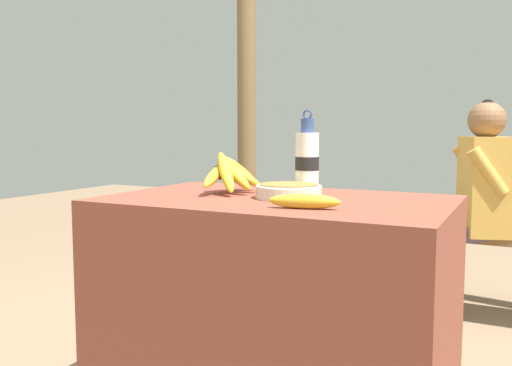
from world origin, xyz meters
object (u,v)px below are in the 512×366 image
(serving_bowl, at_px, (289,190))
(seated_vendor, at_px, (474,193))
(wooden_bench, at_px, (419,240))
(banana_bunch_green, at_px, (345,210))
(loose_banana_front, at_px, (304,201))
(water_bottle, at_px, (307,161))
(support_post_near, at_px, (247,87))
(banana_bunch_ripe, at_px, (230,173))

(serving_bowl, bearing_deg, seated_vendor, 71.66)
(wooden_bench, relative_size, banana_bunch_green, 5.34)
(loose_banana_front, bearing_deg, water_bottle, 110.19)
(banana_bunch_green, bearing_deg, serving_bowl, -80.10)
(wooden_bench, relative_size, seated_vendor, 1.46)
(seated_vendor, relative_size, support_post_near, 0.45)
(serving_bowl, bearing_deg, wooden_bench, 82.98)
(support_post_near, bearing_deg, banana_bunch_green, -12.70)
(wooden_bench, bearing_deg, support_post_near, 171.99)
(loose_banana_front, relative_size, banana_bunch_green, 0.67)
(banana_bunch_ripe, height_order, banana_bunch_green, banana_bunch_ripe)
(water_bottle, relative_size, wooden_bench, 0.18)
(banana_bunch_ripe, height_order, water_bottle, water_bottle)
(serving_bowl, relative_size, banana_bunch_green, 0.69)
(banana_bunch_green, bearing_deg, support_post_near, 167.30)
(banana_bunch_green, height_order, support_post_near, support_post_near)
(loose_banana_front, xyz_separation_m, seated_vendor, (0.32, 1.58, -0.12))
(banana_bunch_green, bearing_deg, water_bottle, -78.65)
(serving_bowl, bearing_deg, loose_banana_front, -56.27)
(banana_bunch_ripe, relative_size, serving_bowl, 1.44)
(seated_vendor, height_order, banana_bunch_green, seated_vendor)
(banana_bunch_ripe, bearing_deg, wooden_bench, 73.20)
(serving_bowl, xyz_separation_m, wooden_bench, (0.18, 1.43, -0.41))
(loose_banana_front, bearing_deg, seated_vendor, 78.47)
(loose_banana_front, height_order, support_post_near, support_post_near)
(support_post_near, bearing_deg, loose_banana_front, -58.01)
(loose_banana_front, relative_size, wooden_bench, 0.13)
(water_bottle, height_order, support_post_near, support_post_near)
(banana_bunch_ripe, relative_size, banana_bunch_green, 1.00)
(serving_bowl, bearing_deg, support_post_near, 121.77)
(seated_vendor, bearing_deg, banana_bunch_ripe, 43.53)
(serving_bowl, distance_m, support_post_near, 1.93)
(serving_bowl, height_order, seated_vendor, seated_vendor)
(water_bottle, bearing_deg, seated_vendor, 70.14)
(banana_bunch_ripe, relative_size, wooden_bench, 0.19)
(serving_bowl, xyz_separation_m, seated_vendor, (0.46, 1.38, -0.13))
(banana_bunch_ripe, relative_size, support_post_near, 0.12)
(loose_banana_front, bearing_deg, support_post_near, 121.99)
(loose_banana_front, bearing_deg, banana_bunch_green, 103.27)
(seated_vendor, bearing_deg, loose_banana_front, 59.62)
(banana_bunch_ripe, height_order, loose_banana_front, banana_bunch_ripe)
(wooden_bench, bearing_deg, water_bottle, -97.36)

